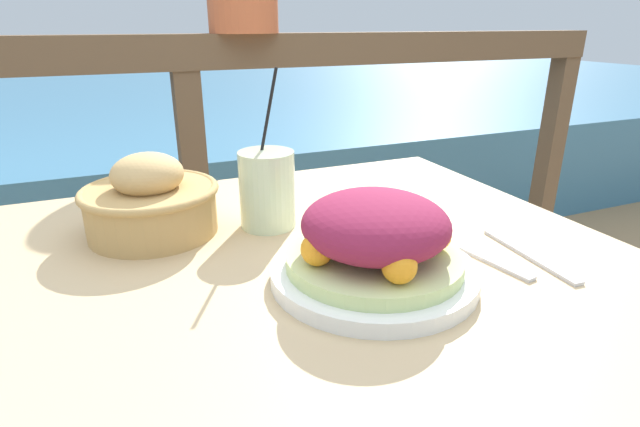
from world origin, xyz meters
The scene contains 8 objects.
patio_table centered at (0.00, 0.00, 0.63)m, with size 0.96×0.85×0.74m.
railing_fence centered at (0.00, 0.82, 0.77)m, with size 2.80×0.08×1.01m.
sea_backdrop centered at (0.00, 3.32, 0.26)m, with size 12.00×4.00×0.53m.
salad_plate centered at (0.08, -0.08, 0.79)m, with size 0.26×0.26×0.12m.
drink_glass centered at (0.01, 0.15, 0.80)m, with size 0.09×0.09×0.25m.
bread_basket centered at (-0.16, 0.19, 0.79)m, with size 0.21×0.21×0.13m.
fork centered at (0.25, -0.08, 0.74)m, with size 0.05×0.18×0.00m.
knife centered at (0.31, -0.11, 0.74)m, with size 0.03×0.18×0.00m.
Camera 1 is at (-0.21, -0.57, 1.04)m, focal length 28.00 mm.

